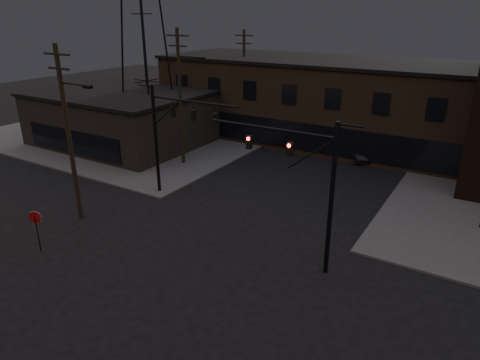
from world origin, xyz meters
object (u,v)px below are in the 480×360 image
at_px(car_crossing, 362,150).
at_px(traffic_signal_far, 169,130).
at_px(traffic_signal_near, 311,180).
at_px(stop_sign, 36,222).

bearing_deg(car_crossing, traffic_signal_far, -143.72).
distance_m(traffic_signal_far, car_crossing, 18.90).
xyz_separation_m(traffic_signal_far, car_crossing, (9.17, 15.98, -4.21)).
relative_size(traffic_signal_near, stop_sign, 3.23).
bearing_deg(stop_sign, traffic_signal_far, 82.68).
bearing_deg(car_crossing, traffic_signal_near, -105.40).
height_order(traffic_signal_far, stop_sign, traffic_signal_far).
xyz_separation_m(traffic_signal_near, stop_sign, (-13.36, -6.49, -3.09)).
distance_m(traffic_signal_near, stop_sign, 15.17).
xyz_separation_m(stop_sign, car_crossing, (10.46, 25.97, -1.05)).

